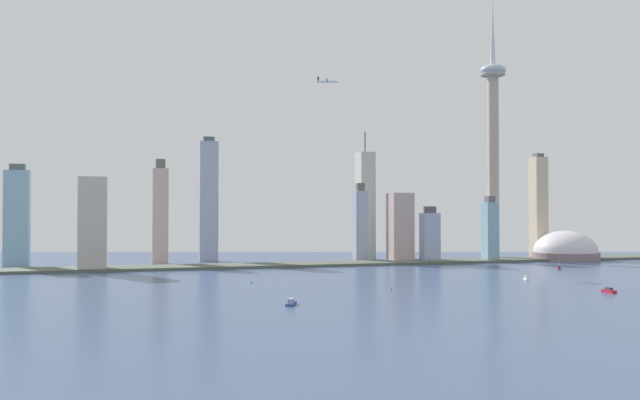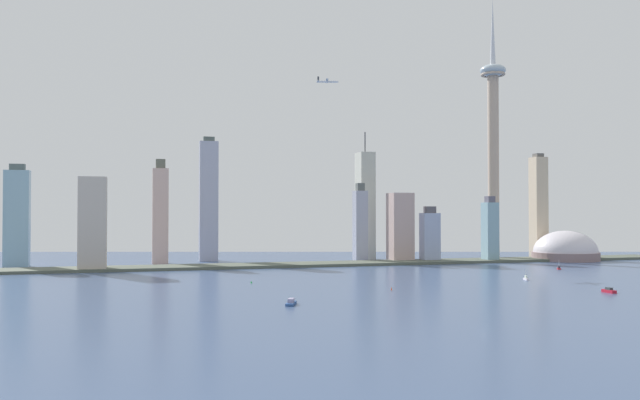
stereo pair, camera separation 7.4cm
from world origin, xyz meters
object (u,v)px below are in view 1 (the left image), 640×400
(skyscraper_2, at_px, (209,200))
(boat_1, at_px, (526,278))
(skyscraper_5, at_px, (160,214))
(airplane, at_px, (327,81))
(boat_3, at_px, (291,302))
(channel_buoy_0, at_px, (251,282))
(stadium_dome, at_px, (565,253))
(skyscraper_9, at_px, (539,207))
(skyscraper_0, at_px, (93,224))
(skyscraper_4, at_px, (360,225))
(boat_5, at_px, (609,291))
(skyscraper_6, at_px, (365,206))
(boat_4, at_px, (559,268))
(skyscraper_8, at_px, (400,227))
(skyscraper_7, at_px, (430,236))
(channel_buoy_1, at_px, (392,288))
(skyscraper_1, at_px, (17,217))
(observation_tower, at_px, (493,131))
(skyscraper_3, at_px, (490,231))

(skyscraper_2, height_order, boat_1, skyscraper_2)
(skyscraper_5, height_order, airplane, airplane)
(boat_3, relative_size, airplane, 0.67)
(airplane, bearing_deg, skyscraper_5, -177.79)
(skyscraper_5, distance_m, channel_buoy_0, 256.85)
(stadium_dome, relative_size, skyscraper_9, 0.59)
(boat_1, height_order, airplane, airplane)
(skyscraper_0, distance_m, boat_3, 328.69)
(skyscraper_4, distance_m, boat_5, 356.46)
(channel_buoy_0, bearing_deg, airplane, 57.29)
(skyscraper_6, bearing_deg, skyscraper_5, -179.18)
(boat_4, bearing_deg, boat_1, -20.53)
(skyscraper_8, bearing_deg, airplane, 173.65)
(skyscraper_0, xyz_separation_m, skyscraper_5, (70.87, 84.90, 10.01))
(skyscraper_4, height_order, skyscraper_8, skyscraper_4)
(skyscraper_2, distance_m, skyscraper_6, 202.43)
(skyscraper_0, xyz_separation_m, boat_3, (142.27, -292.49, -47.42))
(skyscraper_6, bearing_deg, boat_5, -81.63)
(channel_buoy_0, bearing_deg, skyscraper_7, 34.90)
(channel_buoy_1, height_order, airplane, airplane)
(skyscraper_1, bearing_deg, skyscraper_6, 0.63)
(observation_tower, relative_size, skyscraper_2, 2.20)
(skyscraper_3, relative_size, boat_4, 7.74)
(skyscraper_3, bearing_deg, skyscraper_1, 171.62)
(channel_buoy_1, bearing_deg, airplane, 83.87)
(skyscraper_2, xyz_separation_m, skyscraper_8, (225.93, -82.67, -34.00))
(skyscraper_2, xyz_separation_m, skyscraper_4, (179.97, -64.71, -30.72))
(skyscraper_6, xyz_separation_m, boat_1, (49.89, -286.63, -68.45))
(boat_1, bearing_deg, boat_4, -43.89)
(skyscraper_0, relative_size, skyscraper_1, 0.85)
(skyscraper_5, height_order, channel_buoy_0, skyscraper_5)
(skyscraper_3, xyz_separation_m, skyscraper_9, (101.01, 45.69, 30.63))
(skyscraper_0, distance_m, skyscraper_7, 392.58)
(stadium_dome, distance_m, channel_buoy_1, 412.92)
(skyscraper_7, height_order, skyscraper_9, skyscraper_9)
(skyscraper_1, relative_size, channel_buoy_1, 42.31)
(stadium_dome, xyz_separation_m, airplane, (-307.04, 39.00, 211.23))
(skyscraper_1, bearing_deg, boat_4, -19.13)
(observation_tower, xyz_separation_m, skyscraper_7, (-101.86, -21.84, -136.37))
(skyscraper_3, bearing_deg, boat_5, -104.35)
(skyscraper_2, bearing_deg, channel_buoy_0, -88.22)
(skyscraper_8, bearing_deg, boat_5, -84.52)
(skyscraper_1, relative_size, boat_4, 11.04)
(skyscraper_4, height_order, boat_1, skyscraper_4)
(boat_4, relative_size, airplane, 0.40)
(skyscraper_1, xyz_separation_m, boat_1, (467.57, -282.07, -54.11))
(skyscraper_1, xyz_separation_m, boat_4, (565.29, -196.08, -54.27))
(observation_tower, relative_size, airplane, 13.29)
(skyscraper_5, xyz_separation_m, skyscraper_9, (494.91, -36.27, 9.89))
(skyscraper_8, bearing_deg, skyscraper_7, -17.49)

